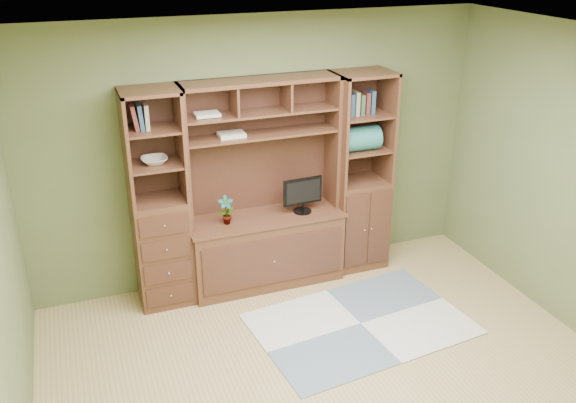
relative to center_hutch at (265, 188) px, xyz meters
name	(u,v)px	position (x,y,z in m)	size (l,w,h in m)	color
room	(349,240)	(0.04, -1.73, 0.28)	(4.60, 4.10, 2.64)	tan
center_hutch	(265,188)	(0.00, 0.00, 0.00)	(1.54, 0.53, 2.05)	#522E1C
left_tower	(159,201)	(-1.00, 0.04, 0.00)	(0.50, 0.45, 2.05)	#522E1C
right_tower	(360,173)	(1.02, 0.04, 0.00)	(0.55, 0.45, 2.05)	#522E1C
rug	(361,324)	(0.56, -1.01, -1.02)	(1.87, 1.25, 0.01)	#A1A7A7
monitor	(303,189)	(0.37, -0.03, -0.05)	(0.40, 0.18, 0.49)	black
orchid	(226,210)	(-0.40, -0.03, -0.15)	(0.15, 0.10, 0.28)	#B95B3E
magazines	(231,135)	(-0.28, 0.09, 0.53)	(0.24, 0.18, 0.04)	beige
bowl	(154,160)	(-1.00, 0.04, 0.39)	(0.23, 0.23, 0.06)	beige
blanket_teal	(359,139)	(0.97, -0.01, 0.38)	(0.41, 0.24, 0.24)	#296E67
blanket_red	(363,137)	(1.08, 0.12, 0.35)	(0.32, 0.18, 0.18)	brown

